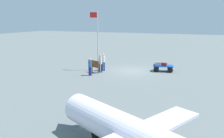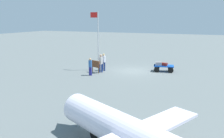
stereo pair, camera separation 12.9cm
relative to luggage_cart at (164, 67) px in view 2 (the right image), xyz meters
The scene contains 10 objects.
ground_plane 2.93m from the luggage_cart, 19.31° to the left, with size 120.00×120.00×0.00m, color slate.
luggage_cart is the anchor object (origin of this frame).
suitcase_grey 0.33m from the luggage_cart, 124.66° to the left, with size 0.63×0.42×0.27m.
suitcase_dark 0.61m from the luggage_cart, 28.97° to the left, with size 0.66×0.50×0.33m.
worker_lead 5.92m from the luggage_cart, 20.06° to the left, with size 0.37×0.37×1.72m.
worker_trailing 6.17m from the luggage_cart, 27.14° to the left, with size 0.44×0.44×1.75m.
worker_supervisor 7.23m from the luggage_cart, 36.32° to the left, with size 0.39×0.39×1.60m.
airplane_near 15.51m from the luggage_cart, 96.75° to the left, with size 8.20×6.09×2.91m.
flagpole 7.12m from the luggage_cart, 17.38° to the left, with size 0.85×0.10×5.79m.
signboard 6.67m from the luggage_cart, 28.15° to the left, with size 1.00×0.43×1.18m.
Camera 2 is at (-6.96, 21.59, 5.08)m, focal length 37.40 mm.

